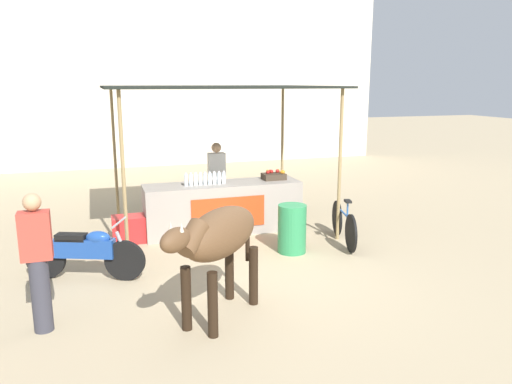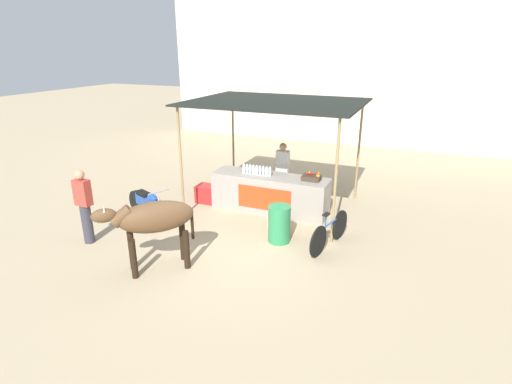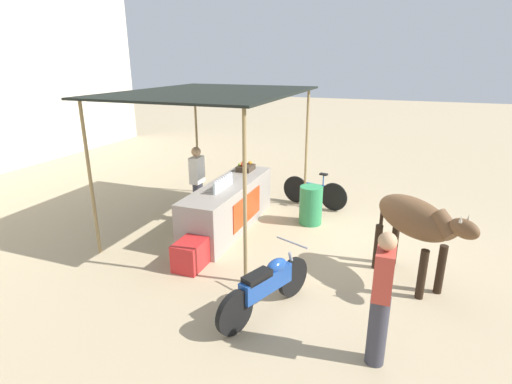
% 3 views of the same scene
% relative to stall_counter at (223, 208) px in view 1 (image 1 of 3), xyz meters
% --- Properties ---
extents(ground_plane, '(60.00, 60.00, 0.00)m').
position_rel_stall_counter_xyz_m(ground_plane, '(0.00, -2.20, -0.48)').
color(ground_plane, tan).
extents(building_wall_far, '(16.00, 0.50, 6.48)m').
position_rel_stall_counter_xyz_m(building_wall_far, '(0.00, 8.52, 2.76)').
color(building_wall_far, beige).
rests_on(building_wall_far, ground).
extents(stall_counter, '(3.00, 0.82, 0.96)m').
position_rel_stall_counter_xyz_m(stall_counter, '(0.00, 0.00, 0.00)').
color(stall_counter, '#9E9389').
rests_on(stall_counter, ground).
extents(stall_awning, '(4.20, 3.20, 2.78)m').
position_rel_stall_counter_xyz_m(stall_awning, '(0.00, 0.30, 2.19)').
color(stall_awning, black).
rests_on(stall_awning, ground).
extents(water_bottle_row, '(0.79, 0.07, 0.25)m').
position_rel_stall_counter_xyz_m(water_bottle_row, '(-0.35, -0.05, 0.59)').
color(water_bottle_row, silver).
rests_on(water_bottle_row, stall_counter).
extents(fruit_crate, '(0.44, 0.32, 0.18)m').
position_rel_stall_counter_xyz_m(fruit_crate, '(1.07, 0.06, 0.55)').
color(fruit_crate, '#3F3326').
rests_on(fruit_crate, stall_counter).
extents(vendor_behind_counter, '(0.34, 0.22, 1.65)m').
position_rel_stall_counter_xyz_m(vendor_behind_counter, '(0.07, 0.75, 0.37)').
color(vendor_behind_counter, '#383842').
rests_on(vendor_behind_counter, ground).
extents(cooler_box, '(0.60, 0.44, 0.48)m').
position_rel_stall_counter_xyz_m(cooler_box, '(-1.79, -0.10, -0.24)').
color(cooler_box, red).
rests_on(cooler_box, ground).
extents(water_barrel, '(0.48, 0.48, 0.83)m').
position_rel_stall_counter_xyz_m(water_barrel, '(0.81, -1.54, -0.07)').
color(water_barrel, '#2D8C51').
rests_on(water_barrel, ground).
extents(cow, '(1.56, 1.53, 1.44)m').
position_rel_stall_counter_xyz_m(cow, '(-0.96, -3.54, 0.55)').
color(cow, brown).
rests_on(cow, ground).
extents(motorcycle_parked, '(1.70, 0.85, 0.90)m').
position_rel_stall_counter_xyz_m(motorcycle_parked, '(-2.52, -1.71, -0.05)').
color(motorcycle_parked, black).
rests_on(motorcycle_parked, ground).
extents(bicycle_leaning, '(0.43, 1.62, 0.85)m').
position_rel_stall_counter_xyz_m(bicycle_leaning, '(1.89, -1.37, -0.13)').
color(bicycle_leaning, black).
rests_on(bicycle_leaning, ground).
extents(passerby_on_street, '(0.34, 0.22, 1.65)m').
position_rel_stall_counter_xyz_m(passerby_on_street, '(-3.00, -3.21, 0.37)').
color(passerby_on_street, '#383842').
rests_on(passerby_on_street, ground).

